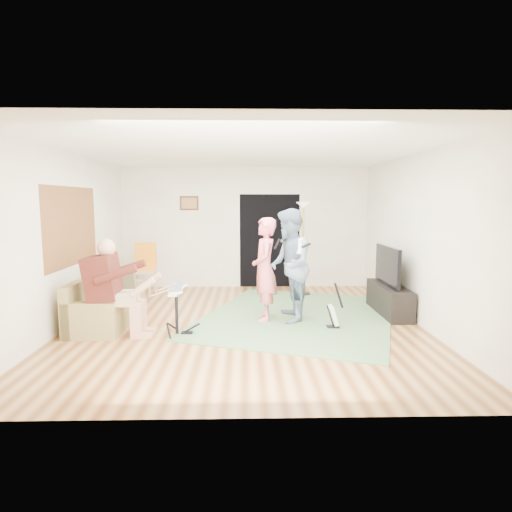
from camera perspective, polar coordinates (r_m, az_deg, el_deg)
The scene contains 19 objects.
floor at distance 6.92m, azimuth -1.45°, elevation -9.02°, with size 6.00×6.00×0.00m, color brown.
walls at distance 6.66m, azimuth -1.49°, elevation 2.19°, with size 5.50×6.00×2.70m, color silver, non-canonical shape.
ceiling at distance 6.68m, azimuth -1.53°, elevation 13.80°, with size 6.00×6.00×0.00m, color white.
window_blinds at distance 7.39m, azimuth -23.35°, elevation 3.65°, with size 2.05×2.05×0.00m, color brown.
doorway at distance 9.68m, azimuth 1.82°, elevation 2.02°, with size 2.10×2.10×0.00m, color black.
picture_frame at distance 9.71m, azimuth -8.90°, elevation 6.98°, with size 0.42×0.03×0.32m, color #3F2314.
area_rug at distance 7.37m, azimuth 5.66°, elevation -7.96°, with size 3.00×3.71×0.02m, color #4B7145.
sofa at distance 7.34m, azimuth -19.70°, elevation -6.47°, with size 0.77×1.86×0.75m.
drummer at distance 6.54m, azimuth -18.10°, elevation -5.35°, with size 0.92×0.51×1.42m.
drum_kit at distance 6.41m, azimuth -10.53°, elevation -7.52°, with size 0.40×0.71×0.73m.
singer at distance 6.96m, azimuth 1.16°, elevation -1.80°, with size 0.61×0.40×1.69m, color #E8656E.
microphone at distance 6.92m, azimuth 2.83°, elevation 1.61°, with size 0.06×0.06×0.24m, color black, non-canonical shape.
guitarist at distance 6.91m, azimuth 4.39°, elevation -1.28°, with size 0.89×0.69×1.83m, color slate.
guitar_held at distance 6.89m, azimuth 6.08°, elevation 1.44°, with size 0.12×0.60×0.26m, color white, non-canonical shape.
guitar_spare at distance 6.75m, azimuth 10.30°, elevation -7.76°, with size 0.26×0.23×0.71m.
torchiere_lamp at distance 8.87m, azimuth 6.29°, elevation 3.24°, with size 0.34×0.34×1.93m.
dining_chair at distance 9.17m, azimuth -14.76°, elevation -2.70°, with size 0.50×0.53×1.09m.
tv_cabinet at distance 7.81m, azimuth 17.32°, elevation -5.55°, with size 0.40×1.40×0.50m, color black.
television at distance 7.68m, azimuth 17.13°, elevation -1.20°, with size 0.06×1.14×0.66m, color black.
Camera 1 is at (0.02, -6.64, 1.95)m, focal length 30.00 mm.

